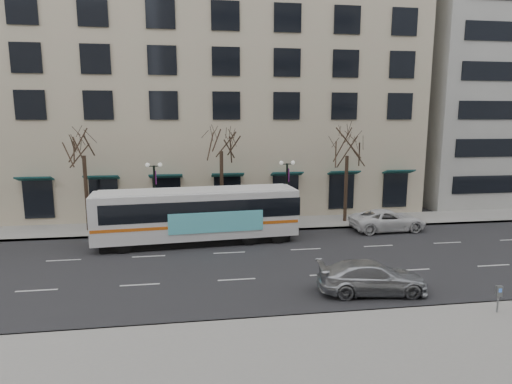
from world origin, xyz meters
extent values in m
plane|color=black|center=(0.00, 0.00, 0.00)|extent=(160.00, 160.00, 0.00)
cube|color=gray|center=(5.00, 9.00, 0.07)|extent=(80.00, 4.00, 0.15)
cube|color=#BFAC92|center=(-2.00, 21.00, 12.00)|extent=(40.00, 20.00, 24.00)
cube|color=#999993|center=(32.00, 21.00, 17.50)|extent=(25.00, 20.00, 35.00)
cylinder|color=black|center=(-10.00, 8.80, 2.87)|extent=(0.28, 0.28, 5.74)
cylinder|color=black|center=(0.00, 8.80, 2.97)|extent=(0.28, 0.28, 5.95)
cylinder|color=black|center=(10.00, 8.80, 2.73)|extent=(0.28, 0.28, 5.46)
cylinder|color=black|center=(-5.00, 8.20, 2.50)|extent=(0.16, 0.16, 5.00)
cylinder|color=black|center=(-5.00, 8.20, 0.15)|extent=(0.36, 0.36, 0.30)
cube|color=black|center=(-5.00, 8.20, 4.95)|extent=(0.90, 0.06, 0.06)
sphere|color=silver|center=(-5.45, 8.20, 5.05)|extent=(0.32, 0.32, 0.32)
sphere|color=silver|center=(-4.55, 8.20, 5.05)|extent=(0.32, 0.32, 0.32)
cube|color=#6E1D6E|center=(-4.88, 8.20, 4.10)|extent=(0.04, 0.45, 1.00)
cylinder|color=black|center=(5.00, 8.20, 2.50)|extent=(0.16, 0.16, 5.00)
cylinder|color=black|center=(5.00, 8.20, 0.15)|extent=(0.36, 0.36, 0.30)
cube|color=black|center=(5.00, 8.20, 4.95)|extent=(0.90, 0.06, 0.06)
sphere|color=silver|center=(4.55, 8.20, 5.05)|extent=(0.32, 0.32, 0.32)
sphere|color=silver|center=(5.45, 8.20, 5.05)|extent=(0.32, 0.32, 0.32)
cube|color=#6E1D6E|center=(5.12, 8.20, 4.10)|extent=(0.04, 0.45, 1.00)
cube|color=white|center=(-1.97, 4.83, 2.06)|extent=(13.74, 3.95, 3.11)
cube|color=black|center=(-1.97, 4.83, 0.31)|extent=(12.64, 3.52, 0.51)
cube|color=black|center=(-1.63, 4.86, 2.54)|extent=(13.21, 3.96, 1.24)
cube|color=orange|center=(-1.97, 4.83, 1.53)|extent=(13.61, 3.98, 0.20)
cube|color=#64E4F2|center=(-0.73, 3.42, 1.75)|extent=(6.20, 0.54, 1.36)
cube|color=white|center=(-1.97, 4.83, 3.65)|extent=(13.05, 3.61, 0.09)
cylinder|color=black|center=(-6.60, 3.18, 0.57)|extent=(1.15, 0.40, 1.13)
cylinder|color=black|center=(-6.80, 5.77, 0.57)|extent=(1.15, 0.40, 1.13)
cylinder|color=black|center=(1.51, 3.79, 0.57)|extent=(1.15, 0.40, 1.13)
cylinder|color=black|center=(1.32, 6.39, 0.57)|extent=(1.15, 0.40, 1.13)
cylinder|color=black|center=(3.54, 3.95, 0.57)|extent=(1.15, 0.40, 1.13)
cylinder|color=black|center=(3.34, 6.54, 0.57)|extent=(1.15, 0.40, 1.13)
imported|color=#B8BBC1|center=(6.40, -4.90, 0.77)|extent=(5.51, 2.71, 1.54)
imported|color=silver|center=(12.37, 6.02, 0.79)|extent=(5.78, 2.83, 1.58)
cylinder|color=slate|center=(10.77, -8.09, 0.57)|extent=(0.07, 0.07, 0.83)
cube|color=slate|center=(10.77, -8.09, 1.12)|extent=(0.27, 0.19, 0.46)
cube|color=blue|center=(10.77, -8.17, 1.19)|extent=(0.13, 0.03, 0.17)
camera|label=1|loc=(-2.11, -23.75, 8.50)|focal=30.00mm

